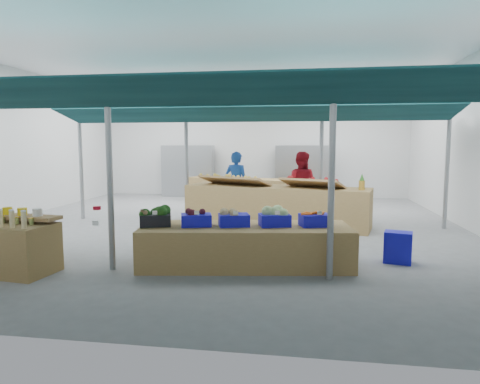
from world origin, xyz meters
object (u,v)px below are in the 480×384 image
(fruit_counter, at_px, (276,206))
(vendor_right, at_px, (301,185))
(vendor_left, at_px, (236,184))
(veg_counter, at_px, (245,246))
(crate_stack, at_px, (398,247))
(bottle_shelf, at_px, (2,245))

(fruit_counter, xyz_separation_m, vendor_right, (0.60, 1.10, 0.43))
(vendor_left, bearing_deg, veg_counter, 113.74)
(crate_stack, height_order, vendor_left, vendor_left)
(bottle_shelf, bearing_deg, veg_counter, 20.52)
(vendor_right, bearing_deg, fruit_counter, 74.14)
(bottle_shelf, distance_m, vendor_left, 6.49)
(crate_stack, bearing_deg, vendor_left, 129.55)
(crate_stack, bearing_deg, fruit_counter, 126.29)
(bottle_shelf, relative_size, vendor_left, 1.01)
(veg_counter, xyz_separation_m, vendor_left, (-0.94, 4.86, 0.59))
(fruit_counter, bearing_deg, vendor_left, 150.24)
(bottle_shelf, bearing_deg, vendor_right, 57.93)
(crate_stack, bearing_deg, vendor_right, 112.08)
(veg_counter, bearing_deg, vendor_right, 71.61)
(fruit_counter, bearing_deg, vendor_right, 74.14)
(veg_counter, distance_m, vendor_right, 4.97)
(fruit_counter, height_order, vendor_right, vendor_right)
(crate_stack, xyz_separation_m, vendor_right, (-1.74, 4.28, 0.66))
(veg_counter, bearing_deg, crate_stack, 4.16)
(bottle_shelf, distance_m, vendor_right, 7.47)
(fruit_counter, xyz_separation_m, crate_stack, (2.34, -3.18, -0.23))
(crate_stack, relative_size, vendor_left, 0.29)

